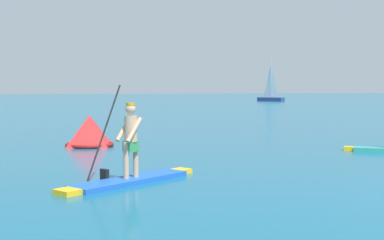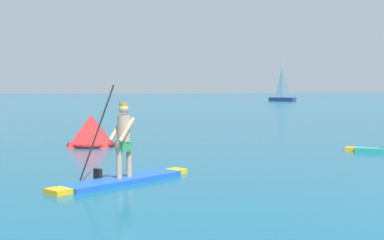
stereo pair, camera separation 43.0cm
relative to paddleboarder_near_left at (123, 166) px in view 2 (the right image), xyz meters
name	(u,v)px [view 2 (the right image)]	position (x,y,z in m)	size (l,w,h in m)	color
paddleboarder_near_left	(123,166)	(0.00, 0.00, 0.00)	(3.15, 2.23, 2.04)	blue
race_marker_buoy	(91,132)	(-0.03, 7.11, 0.13)	(1.85, 1.85, 1.05)	red
sailboat_right_horizon	(282,95)	(34.83, 64.74, 0.74)	(3.15, 4.58, 6.79)	navy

